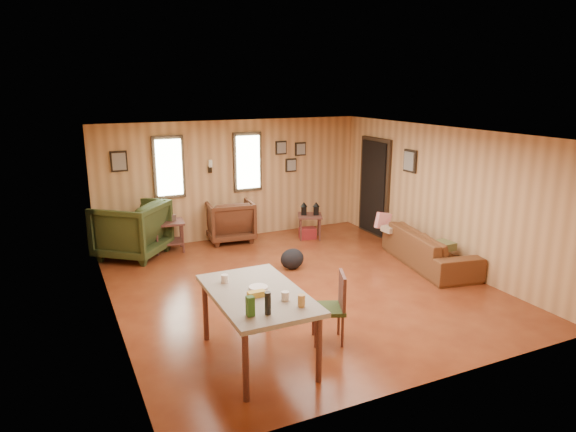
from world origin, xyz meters
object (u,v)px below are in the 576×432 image
sofa (430,243)px  dining_table (258,299)px  recliner_green (131,227)px  end_table (169,231)px  recliner_brown (229,218)px  side_table (310,214)px

sofa → dining_table: dining_table is taller
recliner_green → end_table: 0.70m
recliner_green → dining_table: (0.72, -4.38, 0.19)m
sofa → recliner_brown: bearing=53.6°
end_table → dining_table: dining_table is taller
sofa → recliner_green: bearing=70.4°
end_table → dining_table: bearing=-89.5°
recliner_green → end_table: recliner_green is taller
recliner_green → side_table: 3.49m
end_table → side_table: 2.82m
recliner_brown → recliner_green: 1.95m
end_table → side_table: size_ratio=0.93×
side_table → sofa: bearing=-63.5°
side_table → recliner_green: bearing=173.8°
sofa → end_table: sofa is taller
end_table → dining_table: size_ratio=0.44×
sofa → recliner_brown: size_ratio=2.28×
recliner_green → side_table: bearing=123.8°
sofa → recliner_brown: 3.94m
sofa → recliner_green: size_ratio=1.86×
recliner_green → recliner_brown: bearing=135.6°
recliner_brown → end_table: 1.26m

